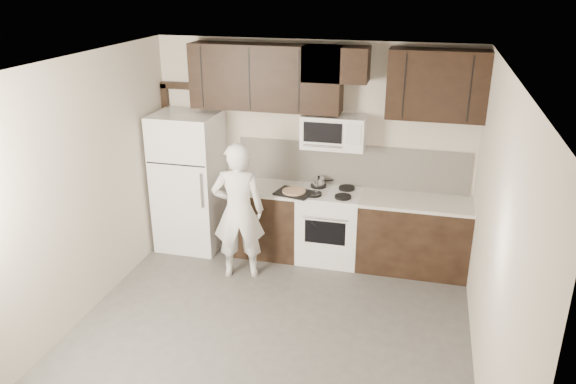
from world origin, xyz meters
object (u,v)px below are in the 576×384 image
at_px(microwave, 334,132).
at_px(refrigerator, 189,182).
at_px(person, 238,211).
at_px(stove, 329,225).

bearing_deg(microwave, refrigerator, -174.85).
bearing_deg(refrigerator, person, -35.12).
bearing_deg(refrigerator, microwave, 5.15).
distance_m(stove, refrigerator, 1.90).
bearing_deg(microwave, person, -140.85).
bearing_deg(stove, person, -145.31).
distance_m(stove, microwave, 1.20).
bearing_deg(stove, microwave, 90.10).
height_order(microwave, person, microwave).
height_order(stove, microwave, microwave).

